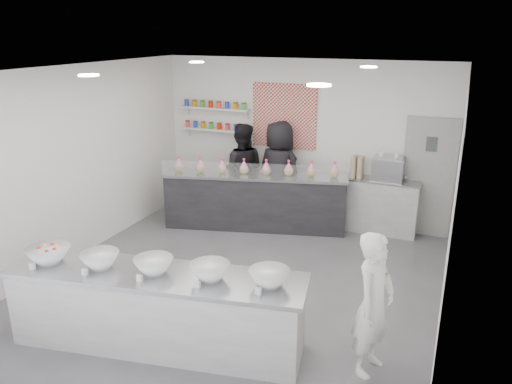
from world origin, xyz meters
TOP-DOWN VIEW (x-y plane):
  - floor at (0.00, 0.00)m, footprint 6.00×6.00m
  - ceiling at (0.00, 0.00)m, footprint 6.00×6.00m
  - back_wall at (0.00, 3.00)m, footprint 5.50×0.00m
  - left_wall at (-2.75, 0.00)m, footprint 0.00×6.00m
  - right_wall at (2.75, 0.00)m, footprint 0.00×6.00m
  - back_door at (2.30, 2.97)m, footprint 0.88×0.04m
  - pattern_panel at (-0.35, 2.98)m, footprint 1.25×0.03m
  - jar_shelf_lower at (-1.75, 2.90)m, footprint 1.45×0.22m
  - jar_shelf_upper at (-1.75, 2.90)m, footprint 1.45×0.22m
  - preserve_jars at (-1.75, 2.88)m, footprint 1.45×0.10m
  - downlight_0 at (-1.40, -1.00)m, footprint 0.24×0.24m
  - downlight_1 at (1.40, -1.00)m, footprint 0.24×0.24m
  - downlight_2 at (-1.40, 1.60)m, footprint 0.24×0.24m
  - downlight_3 at (1.40, 1.60)m, footprint 0.24×0.24m
  - prep_counter at (-0.22, -1.64)m, footprint 3.49×1.37m
  - back_bar at (-0.58, 2.12)m, footprint 3.33×1.43m
  - sneeze_guard at (-0.51, 1.84)m, footprint 3.14×0.85m
  - espresso_ledge at (1.55, 2.78)m, footprint 1.32×0.42m
  - espresso_machine at (1.64, 2.78)m, footprint 0.53×0.36m
  - cup_stacks at (1.10, 2.78)m, footprint 0.24×0.24m
  - prep_bowls at (-0.22, -1.64)m, footprint 3.09×1.07m
  - label_cards at (-0.32, -2.17)m, footprint 2.66×0.04m
  - cookie_bags at (-0.58, 2.12)m, footprint 2.91×0.92m
  - woman_prep at (2.11, -1.13)m, footprint 0.52×0.66m
  - staff_left at (-1.06, 2.60)m, footprint 1.06×0.93m
  - staff_right at (-0.30, 2.60)m, footprint 1.07×0.84m

SIDE VIEW (x-z plane):
  - floor at x=0.00m, z-range 0.00..0.00m
  - prep_counter at x=-0.22m, z-range 0.00..0.93m
  - espresso_ledge at x=1.55m, z-range 0.00..0.98m
  - back_bar at x=-0.58m, z-range 0.00..1.02m
  - woman_prep at x=2.11m, z-range 0.00..1.58m
  - staff_left at x=-1.06m, z-range 0.00..1.83m
  - staff_right at x=-0.30m, z-range 0.00..1.92m
  - label_cards at x=-0.32m, z-range 0.93..1.00m
  - prep_bowls at x=-0.22m, z-range 0.93..1.10m
  - back_door at x=2.30m, z-range 0.00..2.10m
  - sneeze_guard at x=-0.51m, z-range 1.02..1.30m
  - cookie_bags at x=-0.58m, z-range 1.02..1.30m
  - cup_stacks at x=1.10m, z-range 0.98..1.36m
  - espresso_machine at x=1.64m, z-range 0.98..1.38m
  - back_wall at x=0.00m, z-range -1.25..4.25m
  - left_wall at x=-2.75m, z-range -1.50..4.50m
  - right_wall at x=2.75m, z-range -1.50..4.50m
  - jar_shelf_lower at x=-1.75m, z-range 1.58..1.62m
  - preserve_jars at x=-1.75m, z-range 1.60..2.16m
  - pattern_panel at x=-0.35m, z-range 1.35..2.55m
  - jar_shelf_upper at x=-1.75m, z-range 2.00..2.04m
  - downlight_0 at x=-1.40m, z-range 2.97..2.99m
  - downlight_1 at x=1.40m, z-range 2.97..2.99m
  - downlight_2 at x=-1.40m, z-range 2.97..2.99m
  - downlight_3 at x=1.40m, z-range 2.97..2.99m
  - ceiling at x=0.00m, z-range 3.00..3.00m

